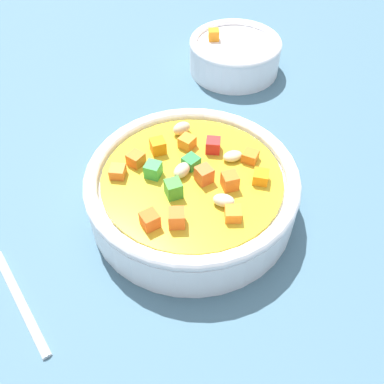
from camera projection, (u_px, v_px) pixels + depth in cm
name	position (u px, v px, depth cm)	size (l,w,h in cm)	color
ground_plane	(192.00, 215.00, 43.47)	(140.00, 140.00, 2.00)	#42667A
soup_bowl_main	(192.00, 190.00, 40.70)	(19.79, 19.79, 6.00)	white
spoon	(51.00, 365.00, 32.03)	(16.71, 12.58, 1.04)	silver
side_bowl_small	(235.00, 54.00, 57.48)	(12.05, 12.05, 5.14)	white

